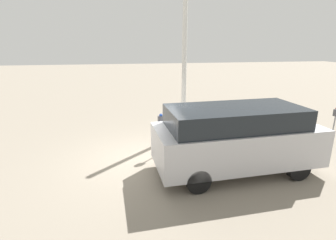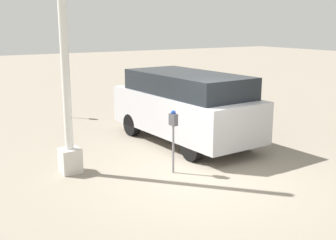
{
  "view_description": "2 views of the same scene",
  "coord_description": "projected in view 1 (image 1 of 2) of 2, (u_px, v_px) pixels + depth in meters",
  "views": [
    {
      "loc": [
        -0.56,
        -7.84,
        3.69
      ],
      "look_at": [
        0.82,
        -0.03,
        1.33
      ],
      "focal_mm": 28.0,
      "sensor_mm": 36.0,
      "label": 1
    },
    {
      "loc": [
        -6.9,
        5.19,
        3.27
      ],
      "look_at": [
        0.48,
        0.63,
        1.28
      ],
      "focal_mm": 45.0,
      "sensor_mm": 36.0,
      "label": 2
    }
  ],
  "objects": [
    {
      "name": "lamp_post",
      "position": [
        184.0,
        88.0,
        10.51
      ],
      "size": [
        0.44,
        0.44,
        5.44
      ],
      "color": "beige",
      "rests_on": "ground"
    },
    {
      "name": "parked_van",
      "position": [
        236.0,
        137.0,
        7.5
      ],
      "size": [
        4.81,
        2.17,
        1.97
      ],
      "rotation": [
        0.0,
        0.0,
        0.05
      ],
      "color": "#B2B2B7",
      "rests_on": "ground"
    },
    {
      "name": "parking_meter_near",
      "position": [
        161.0,
        125.0,
        8.72
      ],
      "size": [
        0.21,
        0.13,
        1.43
      ],
      "rotation": [
        0.0,
        0.0,
        0.1
      ],
      "color": "gray",
      "rests_on": "ground"
    },
    {
      "name": "ground_plane",
      "position": [
        143.0,
        160.0,
        8.55
      ],
      "size": [
        80.0,
        80.0,
        0.0
      ],
      "primitive_type": "plane",
      "color": "gray"
    },
    {
      "name": "parking_meter_far",
      "position": [
        336.0,
        116.0,
        10.01
      ],
      "size": [
        0.21,
        0.13,
        1.32
      ],
      "rotation": [
        0.0,
        0.0,
        0.1
      ],
      "color": "gray",
      "rests_on": "ground"
    }
  ]
}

